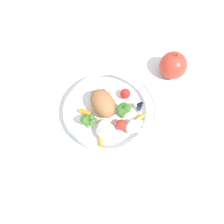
{
  "coord_description": "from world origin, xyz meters",
  "views": [
    {
      "loc": [
        -0.17,
        -0.25,
        0.62
      ],
      "look_at": [
        0.02,
        0.0,
        0.03
      ],
      "focal_mm": 41.3,
      "sensor_mm": 36.0,
      "label": 1
    }
  ],
  "objects": [
    {
      "name": "ground_plane",
      "position": [
        0.0,
        0.0,
        0.0
      ],
      "size": [
        2.4,
        2.4,
        0.0
      ],
      "primitive_type": "plane",
      "color": "white"
    },
    {
      "name": "folded_napkin",
      "position": [
        -0.18,
        -0.11,
        0.0
      ],
      "size": [
        0.18,
        0.16,
        0.01
      ],
      "primitive_type": "cube",
      "rotation": [
        0.0,
        0.0,
        -0.3
      ],
      "color": "white",
      "rests_on": "ground_plane"
    },
    {
      "name": "loose_apple",
      "position": [
        0.24,
        0.01,
        0.04
      ],
      "size": [
        0.08,
        0.08,
        0.09
      ],
      "color": "#BC3828",
      "rests_on": "ground_plane"
    },
    {
      "name": "food_container",
      "position": [
        0.01,
        -0.0,
        0.03
      ],
      "size": [
        0.24,
        0.24,
        0.07
      ],
      "color": "white",
      "rests_on": "ground_plane"
    }
  ]
}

